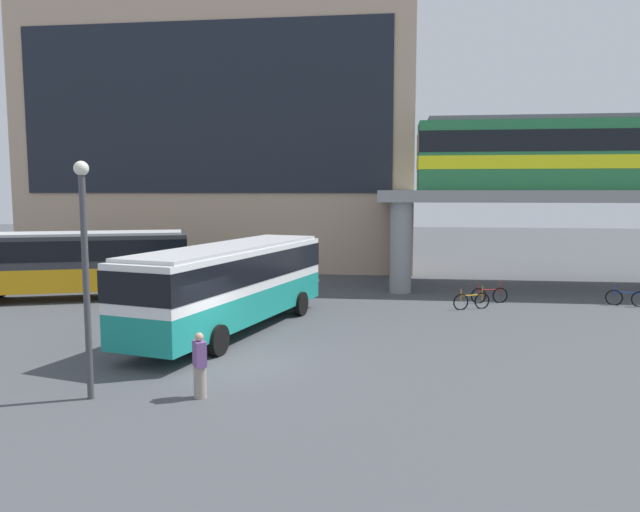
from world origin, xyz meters
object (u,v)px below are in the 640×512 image
at_px(bicycle_orange, 472,301).
at_px(pedestrian_at_kerb, 200,367).
at_px(bicycle_red, 489,295).
at_px(bus_secondary, 69,258).
at_px(bus_main, 232,278).
at_px(bicycle_blue, 627,298).
at_px(station_building, 227,132).

height_order(bicycle_orange, pedestrian_at_kerb, pedestrian_at_kerb).
bearing_deg(bicycle_orange, pedestrian_at_kerb, -123.48).
height_order(bicycle_orange, bicycle_red, same).
bearing_deg(bus_secondary, bus_main, -30.17).
bearing_deg(bus_main, bicycle_blue, 22.98).
relative_size(bus_secondary, bicycle_red, 6.43).
xyz_separation_m(bus_main, bicycle_red, (10.37, 6.99, -1.63)).
xyz_separation_m(station_building, bus_main, (5.97, -21.02, -7.38)).
distance_m(bus_secondary, bicycle_blue, 26.02).
bearing_deg(station_building, pedestrian_at_kerb, -75.87).
distance_m(station_building, bus_main, 23.06).
xyz_separation_m(bus_main, bicycle_blue, (16.45, 6.97, -1.63)).
relative_size(bicycle_blue, pedestrian_at_kerb, 1.03).
bearing_deg(bicycle_red, bus_secondary, -175.75).
xyz_separation_m(bus_main, bicycle_orange, (9.36, 5.35, -1.63)).
bearing_deg(bicycle_red, bicycle_blue, -0.14).
relative_size(bicycle_red, pedestrian_at_kerb, 1.05).
bearing_deg(station_building, bicycle_red, -40.63).
bearing_deg(bus_secondary, bicycle_orange, -0.48).
xyz_separation_m(bus_main, bus_secondary, (-9.48, 5.51, 0.00)).
xyz_separation_m(station_building, bicycle_blue, (22.42, -14.04, -9.01)).
height_order(bus_main, bicycle_blue, bus_main).
relative_size(bus_main, bicycle_orange, 6.79).
distance_m(bus_main, bicycle_orange, 10.90).
distance_m(bicycle_blue, pedestrian_at_kerb, 20.83).
xyz_separation_m(bicycle_orange, bicycle_red, (1.02, 1.64, 0.00)).
bearing_deg(pedestrian_at_kerb, station_building, 104.13).
distance_m(bicycle_orange, pedestrian_at_kerb, 14.96).
xyz_separation_m(bus_secondary, pedestrian_at_kerb, (10.59, -12.63, -1.20)).
bearing_deg(bicycle_orange, bicycle_blue, 12.87).
relative_size(bicycle_blue, bicycle_orange, 1.03).
height_order(station_building, bicycle_blue, station_building).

